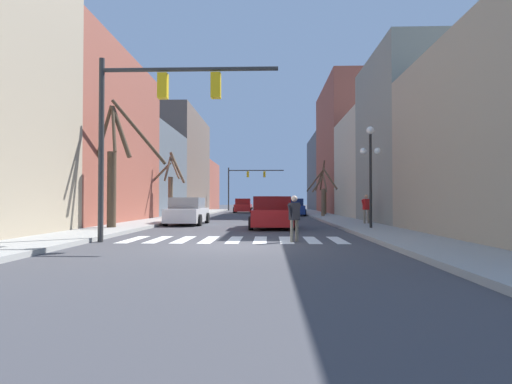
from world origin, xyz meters
name	(u,v)px	position (x,y,z in m)	size (l,w,h in m)	color
ground_plane	(229,246)	(0.00, 0.00, 0.00)	(240.00, 240.00, 0.00)	#424247
sidewalk_left	(40,243)	(-5.89, 0.00, 0.07)	(2.49, 90.00, 0.15)	#9E9E99
sidewalk_right	(425,244)	(5.89, 0.00, 0.07)	(2.49, 90.00, 0.15)	#9E9E99
building_row_left	(140,156)	(-10.13, 22.57, 5.29)	(6.00, 61.15, 12.81)	tan
building_row_right	(367,158)	(10.13, 24.27, 5.23)	(6.00, 55.56, 13.65)	tan
crosswalk_stripes	(235,240)	(0.00, 1.88, 0.00)	(7.65, 2.60, 0.01)	white
traffic_signal_near	(152,109)	(-2.70, 0.96, 4.42)	(5.99, 0.28, 6.15)	#2D2D2D
traffic_signal_far	(245,179)	(-2.05, 43.45, 4.42)	(7.80, 0.28, 6.01)	#2D2D2D
street_lamp_right_corner	(370,156)	(5.82, 6.09, 3.39)	(0.95, 0.36, 4.60)	black
car_parked_left_mid	(272,213)	(1.36, 7.86, 0.74)	(2.20, 4.44, 1.58)	red
car_parked_right_near	(268,208)	(1.13, 18.19, 0.79)	(2.11, 4.40, 1.70)	white
car_parked_left_near	(293,208)	(3.46, 24.73, 0.74)	(2.12, 4.44, 1.57)	navy
car_driving_toward_lane	(243,206)	(-1.69, 33.29, 0.76)	(2.06, 4.27, 1.61)	red
car_parked_left_far	(188,212)	(-3.48, 10.75, 0.73)	(2.07, 4.42, 1.55)	white
pedestrian_on_left_sidewalk	(366,206)	(6.49, 9.63, 1.07)	(0.64, 0.37, 1.56)	#7A705B
pedestrian_waiting_at_curb	(294,214)	(2.06, 1.28, 0.91)	(0.51, 0.54, 1.55)	#7A705B
street_tree_right_mid	(323,194)	(6.19, 24.63, 2.03)	(1.75, 1.30, 4.93)	brown
street_tree_right_far	(324,195)	(5.63, 20.00, 1.83)	(2.03, 1.10, 3.91)	brown
street_tree_left_near	(172,184)	(-5.92, 16.92, 2.60)	(2.46, 1.51, 4.85)	brown
street_tree_right_near	(115,168)	(-5.92, 6.10, 2.88)	(3.65, 2.18, 5.95)	#473828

